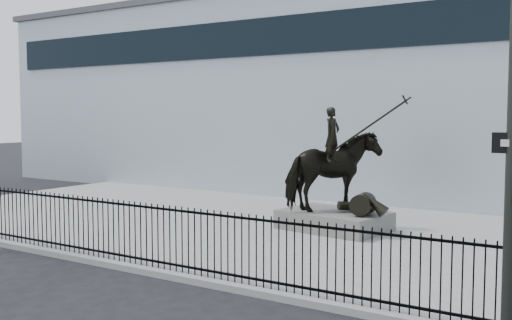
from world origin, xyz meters
The scene contains 7 objects.
ground centered at (0.00, 0.00, 0.00)m, with size 120.00×120.00×0.00m, color black.
plaza centered at (0.00, 7.00, 0.07)m, with size 30.00×12.00×0.15m, color gray.
building centered at (0.00, 20.00, 4.50)m, with size 44.00×14.00×9.00m, color silver.
picket_fence centered at (0.00, 1.25, 0.90)m, with size 22.10×0.10×1.50m.
statue_plinth centered at (0.69, 7.65, 0.44)m, with size 3.09×2.12×0.58m, color #534F4C.
equestrian_statue centered at (0.75, 7.64, 1.94)m, with size 3.93×2.71×3.36m.
traffic_signal_right centered at (6.47, -2.00, 4.85)m, with size 2.17×6.86×7.00m.
Camera 1 is at (8.54, -8.96, 3.72)m, focal length 42.00 mm.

